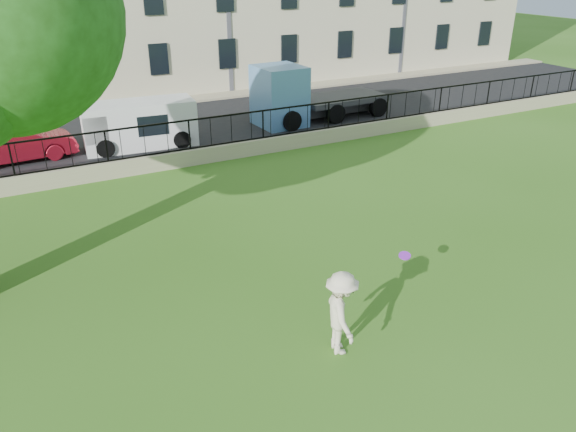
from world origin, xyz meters
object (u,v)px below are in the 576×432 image
red_sedan (17,144)px  blue_truck (320,91)px  man (341,313)px  white_van (140,124)px  frisbee (405,256)px

red_sedan → blue_truck: 13.31m
man → white_van: 14.95m
frisbee → white_van: (-2.40, 14.01, -0.18)m
man → frisbee: size_ratio=6.52×
man → red_sedan: bearing=32.4°
blue_truck → red_sedan: bearing=177.3°
frisbee → red_sedan: (-7.00, 14.34, -0.42)m
white_van → blue_truck: blue_truck is taller
white_van → frisbee: bearing=-75.4°
man → blue_truck: 17.52m
frisbee → white_van: size_ratio=0.06×
blue_truck → frisbee: bearing=-116.4°
white_van → blue_truck: 8.71m
man → blue_truck: (8.55, 15.28, 0.46)m
frisbee → red_sedan: 15.96m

